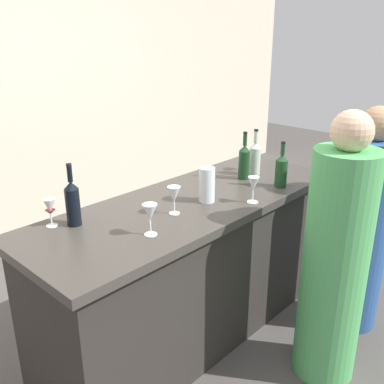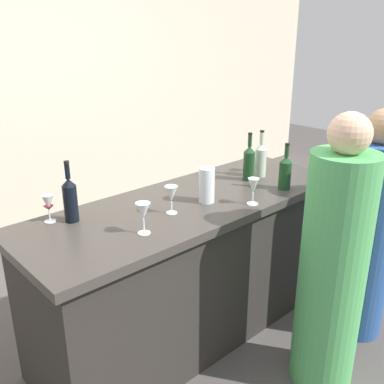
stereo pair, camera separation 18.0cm
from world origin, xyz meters
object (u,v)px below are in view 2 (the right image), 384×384
Objects in this scene: wine_bottle_second_right_clear_pale at (261,159)px; wine_glass_far_center at (48,204)px; wine_bottle_center_olive_green at (285,172)px; water_pitcher at (207,185)px; wine_glass_near_center at (143,212)px; wine_glass_far_left at (259,156)px; wine_glass_near_right at (171,195)px; person_left_guest at (368,236)px; wine_glass_near_left at (253,186)px; wine_bottle_second_left_olive_green at (249,162)px; wine_bottle_leftmost_near_black at (70,199)px; person_center_guest at (333,268)px.

wine_bottle_second_right_clear_pale is 1.43m from wine_glass_far_center.
water_pitcher is at bearing 161.50° from wine_bottle_center_olive_green.
wine_glass_far_center is (-1.32, 0.52, -0.01)m from wine_bottle_center_olive_green.
wine_glass_near_center is 0.79× the size of water_pitcher.
wine_glass_far_center is (-1.47, 0.19, -0.01)m from wine_glass_far_left.
wine_glass_near_right is 1.26m from person_left_guest.
wine_glass_near_center is 1.44m from person_left_guest.
wine_glass_near_left is at bearing -29.75° from wine_glass_far_center.
person_left_guest is at bearing -69.27° from wine_bottle_second_left_olive_green.
wine_bottle_second_right_clear_pale is 0.84m from person_left_guest.
wine_glass_near_center is 1.02× the size of wine_glass_far_left.
wine_bottle_leftmost_near_black is 2.10× the size of wine_glass_near_right.
wine_glass_far_center is at bearing 64.29° from person_left_guest.
wine_bottle_second_left_olive_green is 0.43m from wine_glass_near_left.
wine_glass_near_right is (-0.74, -0.09, -0.01)m from wine_bottle_second_left_olive_green.
wine_bottle_center_olive_green reaches higher than wine_glass_near_center.
wine_bottle_center_olive_green is 0.54m from water_pitcher.
person_center_guest is at bearing -115.28° from wine_bottle_second_right_clear_pale.
wine_glass_near_right is 0.11× the size of person_left_guest.
water_pitcher is (0.80, -0.35, 0.00)m from wine_glass_far_center.
wine_glass_far_center is at bearing 156.37° from water_pitcher.
person_center_guest is (-0.45, -0.88, -0.33)m from wine_glass_far_left.
wine_bottle_center_olive_green is at bearing -18.79° from person_center_guest.
person_left_guest is (0.28, -0.74, -0.36)m from wine_bottle_second_left_olive_green.
water_pitcher is at bearing -1.78° from wine_glass_near_right.
wine_glass_near_right is 0.76× the size of water_pitcher.
wine_bottle_center_olive_green is 1.88× the size of wine_glass_near_right.
wine_bottle_second_left_olive_green reaches higher than wine_glass_far_center.
wine_bottle_center_olive_green is 0.79m from wine_glass_near_right.
wine_glass_near_left reaches higher than wine_glass_far_center.
person_center_guest reaches higher than wine_glass_near_right.
wine_glass_far_center is (-1.41, 0.26, -0.02)m from wine_bottle_second_right_clear_pale.
person_left_guest is (0.76, -0.64, -0.34)m from water_pitcher.
wine_glass_far_center is (-0.97, 0.56, -0.01)m from wine_glass_near_left.
wine_glass_near_center is (-1.13, -0.19, -0.01)m from wine_bottle_second_right_clear_pale.
person_left_guest reaches higher than wine_bottle_second_left_olive_green.
wine_bottle_second_left_olive_green is at bearing 44.10° from wine_glass_near_left.
wine_glass_far_left is (0.16, 0.33, 0.00)m from wine_bottle_center_olive_green.
wine_bottle_second_right_clear_pale is 0.09m from wine_glass_far_left.
wine_bottle_second_right_clear_pale is 0.21× the size of person_center_guest.
person_left_guest is at bearing -62.27° from wine_bottle_center_olive_green.
wine_bottle_leftmost_near_black is 0.42m from wine_glass_near_center.
person_left_guest is (0.16, -0.74, -0.36)m from wine_bottle_second_right_clear_pale.
person_center_guest is (0.74, -0.63, -0.33)m from wine_glass_near_center.
wine_bottle_second_left_olive_green is at bearing 11.31° from water_pitcher.
wine_bottle_center_olive_green is at bearing 5.47° from wine_glass_near_left.
water_pitcher reaches higher than wine_glass_far_left.
wine_bottle_second_right_clear_pale is at bearing -0.20° from wine_bottle_second_left_olive_green.
wine_glass_near_left is (-0.31, -0.30, -0.01)m from wine_bottle_second_left_olive_green.
wine_bottle_center_olive_green is 0.37m from wine_glass_far_left.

